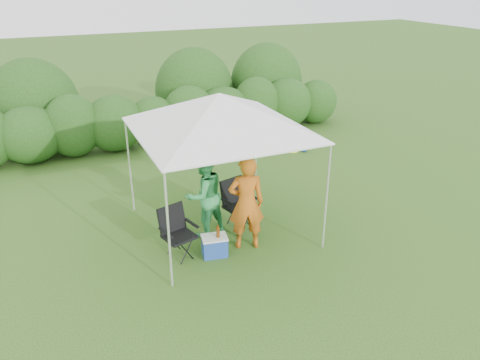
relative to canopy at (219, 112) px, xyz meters
name	(u,v)px	position (x,y,z in m)	size (l,w,h in m)	color
ground	(231,239)	(0.00, -0.50, -2.46)	(70.00, 70.00, 0.00)	#38601E
hedge	(153,119)	(0.00, 5.50, -1.64)	(12.94, 1.53, 1.80)	#254F18
canopy	(219,112)	(0.00, 0.00, 0.00)	(3.10, 3.10, 2.83)	silver
chair_right	(236,200)	(0.34, -0.01, -1.90)	(0.72, 0.68, 1.00)	black
chair_left	(176,229)	(-1.13, -0.61, -1.91)	(0.70, 0.67, 0.97)	black
man	(246,203)	(0.17, -0.86, -1.53)	(0.68, 0.44, 1.85)	#BF5B15
woman	(204,195)	(-0.39, -0.09, -1.60)	(0.84, 0.66, 1.73)	green
cooler	(214,246)	(-0.51, -0.92, -2.26)	(0.52, 0.42, 0.40)	#2347A3
bottle	(218,231)	(-0.45, -0.96, -1.94)	(0.07, 0.07, 0.26)	#592D0C
lawn_toy	(296,147)	(3.67, 3.29, -2.33)	(0.56, 0.47, 0.28)	yellow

